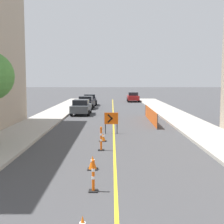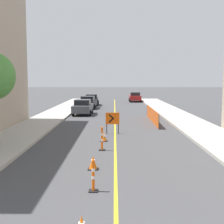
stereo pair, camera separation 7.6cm
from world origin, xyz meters
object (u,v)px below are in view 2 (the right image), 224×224
(delineator_post_front, at_px, (93,178))
(parked_car_curb_near, at_px, (83,107))
(traffic_cone_third, at_px, (104,137))
(parked_car_curb_mid, at_px, (88,102))
(parked_car_curb_far, at_px, (92,100))
(parked_car_opposite_side, at_px, (135,97))
(delineator_post_rear, at_px, (102,140))
(traffic_cone_second, at_px, (93,163))
(arrow_barricade_primary, at_px, (112,119))

(delineator_post_front, height_order, parked_car_curb_near, parked_car_curb_near)
(traffic_cone_third, distance_m, parked_car_curb_mid, 21.12)
(delineator_post_front, distance_m, parked_car_curb_far, 34.51)
(traffic_cone_third, distance_m, parked_car_opposite_side, 33.55)
(delineator_post_rear, bearing_deg, delineator_post_front, -90.47)
(delineator_post_front, relative_size, parked_car_curb_near, 0.25)
(traffic_cone_second, distance_m, parked_car_curb_near, 20.06)
(traffic_cone_second, bearing_deg, delineator_post_rear, 86.21)
(delineator_post_front, height_order, parked_car_curb_mid, parked_car_curb_mid)
(parked_car_curb_mid, bearing_deg, traffic_cone_second, -81.50)
(delineator_post_front, xyz_separation_m, delineator_post_rear, (0.05, 5.95, 0.08))
(parked_car_curb_mid, xyz_separation_m, parked_car_curb_far, (0.09, 5.13, 0.00))
(parked_car_opposite_side, bearing_deg, arrow_barricade_primary, -96.63)
(traffic_cone_second, relative_size, delineator_post_rear, 0.46)
(parked_car_curb_mid, bearing_deg, arrow_barricade_primary, -76.86)
(traffic_cone_second, bearing_deg, parked_car_curb_near, 96.93)
(traffic_cone_third, xyz_separation_m, delineator_post_front, (-0.06, -8.35, 0.22))
(traffic_cone_second, relative_size, parked_car_curb_far, 0.13)
(parked_car_curb_near, distance_m, parked_car_curb_far, 11.99)
(traffic_cone_second, relative_size, parked_car_curb_mid, 0.13)
(parked_car_curb_mid, height_order, parked_car_opposite_side, same)
(arrow_barricade_primary, relative_size, parked_car_curb_far, 0.33)
(arrow_barricade_primary, distance_m, parked_car_curb_near, 11.90)
(parked_car_curb_mid, distance_m, parked_car_opposite_side, 14.08)
(delineator_post_rear, distance_m, arrow_barricade_primary, 5.05)
(parked_car_curb_near, bearing_deg, traffic_cone_third, -77.84)
(traffic_cone_second, xyz_separation_m, delineator_post_rear, (0.23, 3.43, 0.26))
(parked_car_curb_near, bearing_deg, delineator_post_rear, -79.42)
(delineator_post_rear, xyz_separation_m, parked_car_curb_mid, (-2.69, 23.34, 0.26))
(delineator_post_rear, relative_size, arrow_barricade_primary, 0.86)
(delineator_post_front, bearing_deg, traffic_cone_third, 89.58)
(traffic_cone_second, xyz_separation_m, parked_car_curb_far, (-2.38, 31.90, 0.52))
(delineator_post_rear, bearing_deg, parked_car_curb_far, 95.23)
(delineator_post_rear, height_order, arrow_barricade_primary, arrow_barricade_primary)
(parked_car_curb_far, bearing_deg, arrow_barricade_primary, -84.75)
(parked_car_opposite_side, bearing_deg, parked_car_curb_mid, -118.64)
(traffic_cone_second, xyz_separation_m, parked_car_curb_near, (-2.42, 19.91, 0.52))
(traffic_cone_third, height_order, parked_car_curb_far, parked_car_curb_far)
(traffic_cone_third, relative_size, delineator_post_front, 0.45)
(arrow_barricade_primary, xyz_separation_m, parked_car_opposite_side, (3.53, 30.71, -0.18))
(traffic_cone_third, height_order, parked_car_curb_near, parked_car_curb_near)
(traffic_cone_third, height_order, parked_car_opposite_side, parked_car_opposite_side)
(traffic_cone_second, distance_m, parked_car_curb_mid, 26.89)
(delineator_post_rear, height_order, parked_car_curb_mid, parked_car_curb_mid)
(delineator_post_rear, relative_size, parked_car_curb_mid, 0.28)
(parked_car_curb_far, bearing_deg, delineator_post_front, -88.06)
(delineator_post_rear, bearing_deg, parked_car_curb_mid, 96.58)
(parked_car_curb_near, xyz_separation_m, parked_car_curb_mid, (-0.05, 6.86, 0.00))
(arrow_barricade_primary, height_order, parked_car_curb_near, parked_car_curb_near)
(parked_car_curb_far, bearing_deg, parked_car_curb_mid, -93.28)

